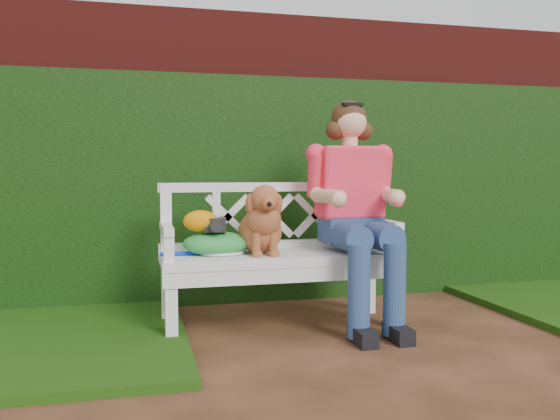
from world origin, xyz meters
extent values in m
plane|color=black|center=(0.00, 0.00, 0.00)|extent=(60.00, 60.00, 0.00)
cube|color=#5A1613|center=(0.00, 1.90, 1.10)|extent=(10.00, 0.30, 2.20)
cube|color=#1F4910|center=(0.00, 1.68, 0.85)|extent=(10.00, 0.18, 1.70)
cube|color=black|center=(-0.90, 0.86, 0.67)|extent=(0.14, 0.11, 0.09)
ellipsoid|color=orange|center=(-0.99, 0.88, 0.69)|extent=(0.26, 0.23, 0.13)
camera|label=1|loc=(-1.40, -2.74, 1.01)|focal=38.00mm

